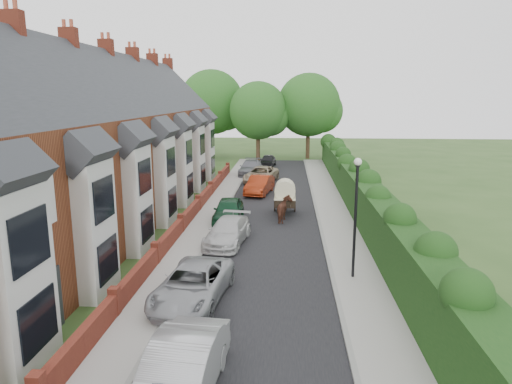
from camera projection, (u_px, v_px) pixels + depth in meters
The scene contains 23 objects.
ground at pixel (268, 322), 15.61m from camera, with size 140.00×140.00×0.00m, color #2D4C1E.
road at pixel (268, 230), 26.38m from camera, with size 6.00×58.00×0.02m, color black.
pavement_hedge_side at pixel (339, 230), 26.08m from camera, with size 2.20×58.00×0.12m, color gray.
pavement_house_side at pixel (202, 227), 26.63m from camera, with size 1.70×58.00×0.12m, color gray.
kerb_hedge_side at pixel (321, 230), 26.15m from camera, with size 0.18×58.00×0.13m, color gray.
kerb_house_side at pixel (216, 228), 26.58m from camera, with size 0.18×58.00×0.13m, color gray.
hedge at pixel (373, 204), 25.64m from camera, with size 2.10×58.00×2.85m.
terrace_row at pixel (80, 153), 25.18m from camera, with size 9.05×40.50×11.50m.
garden_wall_row at pixel (181, 225), 25.64m from camera, with size 0.35×40.35×1.10m.
lamppost at pixel (356, 203), 18.59m from camera, with size 0.32×0.32×5.16m.
tree_far_left at pixel (261, 112), 53.72m from camera, with size 7.14×6.80×9.29m.
tree_far_right at pixel (312, 107), 55.13m from camera, with size 7.98×7.60×10.31m.
tree_far_back at pixel (215, 104), 56.87m from camera, with size 8.40×8.00×10.82m.
car_silver_a at pixel (180, 372), 11.49m from camera, with size 1.64×4.69×1.55m, color #A6A7AB.
car_silver_b at pixel (193, 284), 17.03m from camera, with size 2.28×4.95×1.37m, color #97989D.
car_white at pixel (228, 232), 23.76m from camera, with size 1.83×4.49×1.30m, color #BEBEBE.
car_green at pixel (228, 210), 27.96m from camera, with size 1.69×4.21×1.43m, color #103820.
car_red at pixel (260, 185), 35.85m from camera, with size 1.54×4.42×1.46m, color maroon.
car_beige at pixel (261, 175), 40.66m from camera, with size 2.32×5.03×1.40m, color tan.
car_grey at pixel (251, 168), 44.36m from camera, with size 2.03×5.00×1.45m, color slate.
car_black at pixel (268, 161), 49.74m from camera, with size 1.53×3.81×1.30m, color black.
horse at pixel (285, 210), 27.86m from camera, with size 0.84×1.84×1.56m, color #542C1E.
horse_cart at pixel (285, 194), 29.69m from camera, with size 1.43×3.16×2.28m.
Camera 1 is at (0.60, -14.34, 7.59)m, focal length 32.00 mm.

